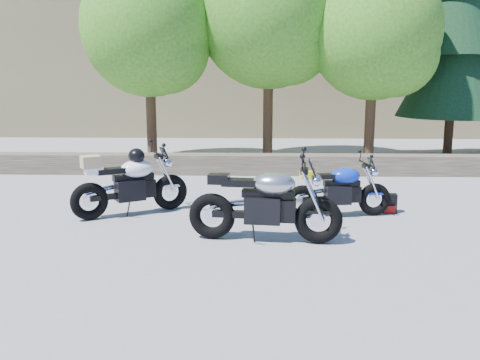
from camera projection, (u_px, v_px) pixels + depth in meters
The scene contains 10 objects.
ground at pixel (225, 241), 8.21m from camera, with size 90.00×90.00×0.00m, color gray.
stone_wall at pixel (238, 164), 13.55m from camera, with size 22.00×0.55×0.50m, color #43372D.
tree_decid_left at pixel (152, 31), 14.55m from camera, with size 3.67×3.67×5.62m.
tree_decid_mid at pixel (273, 17), 14.77m from camera, with size 4.08×4.08×6.24m.
tree_decid_right at pixel (378, 36), 14.20m from camera, with size 3.54×3.54×5.41m.
conifer_near at pixel (456, 32), 15.33m from camera, with size 3.17×3.17×7.06m.
silver_bike at pixel (266, 204), 8.08m from camera, with size 2.36×0.75×1.18m.
white_bike at pixel (130, 183), 9.60m from camera, with size 1.95×1.26×1.21m.
blue_bike at pixel (340, 191), 9.49m from camera, with size 1.92×0.61×0.97m.
backpack at pixel (389, 204), 9.83m from camera, with size 0.27×0.24×0.35m.
Camera 1 is at (0.47, -7.85, 2.54)m, focal length 40.00 mm.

